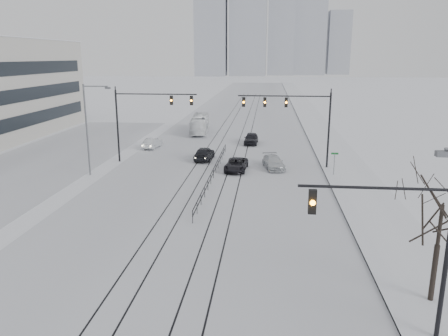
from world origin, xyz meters
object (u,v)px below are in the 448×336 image
traffic_mast_near (407,238)px  sedan_nb_right (274,162)px  bare_tree (441,215)px  sedan_sb_inner (204,154)px  sedan_nb_front (236,165)px  box_truck (200,124)px  sedan_sb_outer (153,143)px  sedan_nb_far (251,139)px

traffic_mast_near → sedan_nb_right: traffic_mast_near is taller
bare_tree → sedan_sb_inner: (-15.20, 28.61, -3.73)m
sedan_nb_front → box_truck: size_ratio=0.47×
sedan_sb_outer → sedan_nb_far: bearing=-155.4°
box_truck → sedan_sb_outer: bearing=65.8°
sedan_nb_far → box_truck: 11.63m
sedan_sb_inner → sedan_nb_far: (4.97, 10.02, -0.01)m
sedan_sb_inner → sedan_nb_far: 11.19m
sedan_nb_far → traffic_mast_near: bearing=-77.5°
sedan_nb_front → sedan_nb_right: size_ratio=1.01×
sedan_nb_front → sedan_sb_outer: bearing=141.9°
bare_tree → traffic_mast_near: bearing=-128.8°
sedan_nb_right → sedan_nb_far: (-2.90, 13.18, 0.09)m
traffic_mast_near → sedan_nb_right: 29.14m
traffic_mast_near → sedan_sb_outer: (-20.44, 37.60, -3.90)m
sedan_nb_right → sedan_nb_far: bearing=91.2°
traffic_mast_near → bare_tree: traffic_mast_near is taller
sedan_sb_inner → sedan_sb_outer: bearing=-34.0°
sedan_sb_inner → sedan_nb_right: sedan_sb_inner is taller
bare_tree → sedan_nb_front: (-11.20, 24.12, -3.85)m
sedan_nb_right → box_truck: 24.08m
traffic_mast_near → sedan_sb_outer: traffic_mast_near is taller
sedan_sb_inner → box_truck: bearing=-75.5°
bare_tree → box_truck: bare_tree is taller
sedan_sb_inner → sedan_nb_far: bearing=-112.3°
sedan_sb_inner → sedan_sb_outer: size_ratio=1.12×
sedan_nb_far → sedan_sb_outer: bearing=-160.4°
sedan_nb_far → box_truck: box_truck is taller
traffic_mast_near → sedan_nb_far: 42.54m
traffic_mast_near → box_truck: size_ratio=0.71×
box_truck → sedan_sb_inner: bearing=95.8°
sedan_nb_front → sedan_nb_right: sedan_nb_right is taller
bare_tree → sedan_sb_outer: (-22.86, 34.60, -3.83)m
bare_tree → sedan_sb_outer: bearing=123.4°
sedan_nb_front → box_truck: bearing=111.8°
bare_tree → sedan_nb_right: bearing=106.1°
box_truck → sedan_nb_right: bearing=113.1°
traffic_mast_near → sedan_nb_far: traffic_mast_near is taller
box_truck → traffic_mast_near: bearing=103.3°
sedan_nb_front → sedan_nb_far: 14.54m
sedan_sb_inner → bare_tree: bearing=122.1°
traffic_mast_near → sedan_sb_outer: bearing=118.5°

